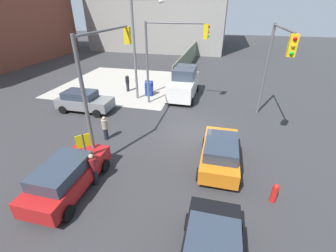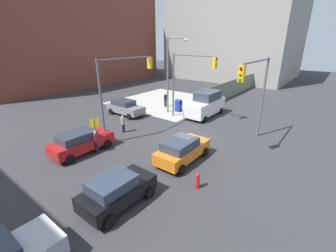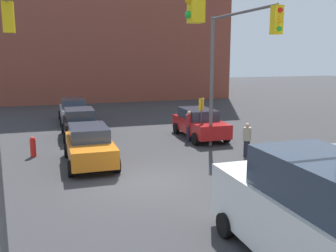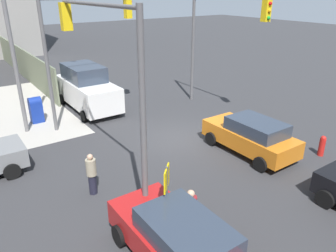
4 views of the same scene
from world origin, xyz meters
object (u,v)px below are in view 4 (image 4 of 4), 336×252
at_px(street_lamp_corner, 19,38).
at_px(fire_hydrant, 322,145).
at_px(traffic_signal_se_corner, 218,30).
at_px(mailbox_blue, 36,109).
at_px(sedan_orange, 251,135).
at_px(van_white_delivery, 87,88).
at_px(pedestrian_waiting, 92,174).
at_px(sedan_red, 179,241).
at_px(traffic_signal_nw_corner, 105,64).
at_px(traffic_signal_ne_corner, 81,37).
at_px(pedestrian_crossing, 190,214).

distance_m(street_lamp_corner, fire_hydrant, 14.63).
distance_m(traffic_signal_se_corner, mailbox_blue, 10.99).
xyz_separation_m(sedan_orange, van_white_delivery, (9.74, 3.63, 0.44)).
bearing_deg(van_white_delivery, pedestrian_waiting, 158.70).
bearing_deg(sedan_red, traffic_signal_nw_corner, -2.63).
xyz_separation_m(traffic_signal_se_corner, pedestrian_waiting, (-4.28, 9.70, -3.84)).
xyz_separation_m(traffic_signal_ne_corner, van_white_delivery, (2.22, -0.87, -3.31)).
bearing_deg(fire_hydrant, van_white_delivery, 27.11).
height_order(sedan_orange, pedestrian_crossing, pedestrian_crossing).
bearing_deg(sedan_orange, van_white_delivery, 20.44).
xyz_separation_m(mailbox_blue, fire_hydrant, (-11.20, -9.20, -0.28)).
relative_size(van_white_delivery, pedestrian_crossing, 3.22).
height_order(traffic_signal_nw_corner, pedestrian_waiting, traffic_signal_nw_corner).
xyz_separation_m(traffic_signal_se_corner, van_white_delivery, (4.44, 6.30, -3.37)).
xyz_separation_m(traffic_signal_ne_corner, mailbox_blue, (1.70, 2.33, -3.83)).
relative_size(street_lamp_corner, van_white_delivery, 1.48).
distance_m(traffic_signal_nw_corner, street_lamp_corner, 7.50).
bearing_deg(pedestrian_crossing, traffic_signal_nw_corner, -146.45).
bearing_deg(sedan_orange, fire_hydrant, -129.95).
distance_m(traffic_signal_se_corner, street_lamp_corner, 10.34).
bearing_deg(pedestrian_waiting, sedan_red, -78.25).
distance_m(street_lamp_corner, pedestrian_crossing, 11.73).
distance_m(fire_hydrant, pedestrian_waiting, 9.87).
bearing_deg(pedestrian_crossing, mailbox_blue, -151.94).
bearing_deg(sedan_orange, traffic_signal_ne_corner, 30.89).
xyz_separation_m(mailbox_blue, van_white_delivery, (0.52, -3.20, 0.52)).
bearing_deg(mailbox_blue, street_lamp_corner, 157.25).
bearing_deg(fire_hydrant, traffic_signal_nw_corner, 72.56).
xyz_separation_m(traffic_signal_se_corner, traffic_signal_ne_corner, (2.22, 7.17, -0.06)).
distance_m(mailbox_blue, fire_hydrant, 14.50).
distance_m(pedestrian_crossing, pedestrian_waiting, 4.05).
bearing_deg(sedan_orange, traffic_signal_nw_corner, 83.27).
relative_size(traffic_signal_se_corner, street_lamp_corner, 0.81).
bearing_deg(van_white_delivery, pedestrian_crossing, 170.93).
height_order(traffic_signal_nw_corner, mailbox_blue, traffic_signal_nw_corner).
bearing_deg(sedan_orange, mailbox_blue, 36.55).
bearing_deg(sedan_orange, pedestrian_crossing, 116.33).
bearing_deg(pedestrian_crossing, fire_hydrant, 118.06).
xyz_separation_m(sedan_red, pedestrian_crossing, (0.67, -0.89, 0.02)).
xyz_separation_m(sedan_orange, pedestrian_waiting, (1.01, 7.03, -0.03)).
xyz_separation_m(traffic_signal_ne_corner, sedan_red, (-10.97, 2.03, -3.75)).
bearing_deg(pedestrian_crossing, traffic_signal_ne_corner, -163.94).
bearing_deg(street_lamp_corner, traffic_signal_se_corner, -106.20).
relative_size(traffic_signal_nw_corner, sedan_red, 1.45).
height_order(traffic_signal_nw_corner, sedan_orange, traffic_signal_nw_corner).
distance_m(traffic_signal_ne_corner, van_white_delivery, 4.08).
relative_size(mailbox_blue, sedan_red, 0.32).
height_order(street_lamp_corner, mailbox_blue, street_lamp_corner).
xyz_separation_m(traffic_signal_se_corner, pedestrian_crossing, (-8.08, 8.30, -3.78)).
distance_m(van_white_delivery, pedestrian_waiting, 9.37).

